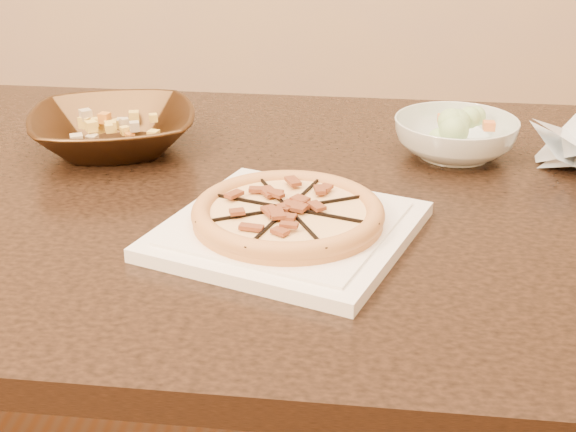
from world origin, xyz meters
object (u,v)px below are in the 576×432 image
pizza (288,213)px  salad_bowl (455,138)px  bronze_bowl (114,131)px  plate (288,230)px  dining_table (217,241)px

pizza → salad_bowl: size_ratio=1.24×
pizza → bronze_bowl: 0.44m
plate → pizza: pizza is taller
plate → salad_bowl: 0.40m
plate → bronze_bowl: 0.44m
salad_bowl → dining_table: bearing=-157.1°
plate → pizza: bearing=134.4°
dining_table → plate: (0.12, -0.16, 0.10)m
salad_bowl → pizza: bearing=-128.3°
pizza → bronze_bowl: size_ratio=0.92×
bronze_bowl → salad_bowl: bearing=1.1°
dining_table → salad_bowl: salad_bowl is taller
dining_table → salad_bowl: 0.42m
bronze_bowl → plate: bearing=-44.6°
salad_bowl → bronze_bowl: bearing=-178.9°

